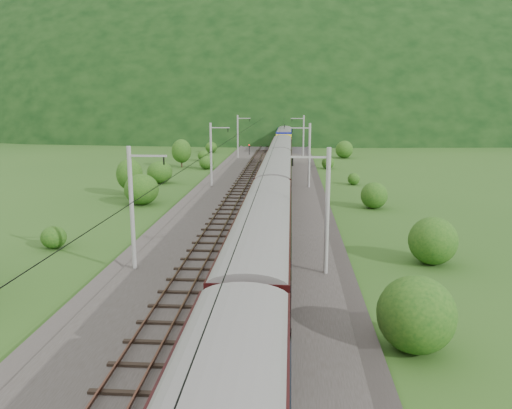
{
  "coord_description": "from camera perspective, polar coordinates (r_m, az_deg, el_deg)",
  "views": [
    {
      "loc": [
        3.9,
        -30.45,
        11.13
      ],
      "look_at": [
        1.06,
        9.95,
        2.6
      ],
      "focal_mm": 35.0,
      "sensor_mm": 36.0,
      "label": 1
    }
  ],
  "objects": [
    {
      "name": "vegetation_left",
      "position": [
        41.6,
        -22.31,
        -1.39
      ],
      "size": [
        10.88,
        145.47,
        6.34
      ],
      "color": "#194713",
      "rests_on": "ground"
    },
    {
      "name": "overhead_wires",
      "position": [
        40.84,
        -1.49,
        6.23
      ],
      "size": [
        4.83,
        198.0,
        0.03
      ],
      "color": "black",
      "rests_on": "ground"
    },
    {
      "name": "mountain_main",
      "position": [
        290.69,
        3.29,
        9.68
      ],
      "size": [
        504.0,
        360.0,
        244.0
      ],
      "primitive_type": "ellipsoid",
      "color": "black",
      "rests_on": "ground"
    },
    {
      "name": "railbed",
      "position": [
        42.09,
        -1.44,
        -3.23
      ],
      "size": [
        14.0,
        220.0,
        0.3
      ],
      "primitive_type": "cube",
      "color": "#38332D",
      "rests_on": "ground"
    },
    {
      "name": "hazard_post_near",
      "position": [
        87.95,
        1.2,
        5.24
      ],
      "size": [
        0.14,
        0.14,
        1.28
      ],
      "primitive_type": "cylinder",
      "color": "red",
      "rests_on": "railbed"
    },
    {
      "name": "hazard_post_far",
      "position": [
        75.16,
        1.14,
        4.12
      ],
      "size": [
        0.14,
        0.14,
        1.33
      ],
      "primitive_type": "cylinder",
      "color": "red",
      "rests_on": "railbed"
    },
    {
      "name": "ground",
      "position": [
        32.65,
        -3.12,
        -8.05
      ],
      "size": [
        600.0,
        600.0,
        0.0
      ],
      "primitive_type": "plane",
      "color": "#254A17",
      "rests_on": "ground"
    },
    {
      "name": "vegetation_right",
      "position": [
        41.63,
        15.37,
        -2.06
      ],
      "size": [
        8.05,
        112.6,
        3.15
      ],
      "color": "#194713",
      "rests_on": "ground"
    },
    {
      "name": "track_right",
      "position": [
        41.88,
        1.83,
        -3.0
      ],
      "size": [
        2.4,
        220.0,
        0.27
      ],
      "color": "#512F23",
      "rests_on": "railbed"
    },
    {
      "name": "catenary_left",
      "position": [
        63.59,
        -5.1,
        5.86
      ],
      "size": [
        2.54,
        192.28,
        8.0
      ],
      "color": "gray",
      "rests_on": "railbed"
    },
    {
      "name": "signal",
      "position": [
        99.72,
        -0.78,
        6.38
      ],
      "size": [
        0.23,
        0.23,
        2.11
      ],
      "color": "black",
      "rests_on": "railbed"
    },
    {
      "name": "track_left",
      "position": [
        42.33,
        -4.68,
        -2.87
      ],
      "size": [
        2.4,
        220.0,
        0.27
      ],
      "color": "#512F23",
      "rests_on": "railbed"
    },
    {
      "name": "catenary_right",
      "position": [
        62.84,
        6.05,
        5.77
      ],
      "size": [
        2.54,
        192.28,
        8.0
      ],
      "color": "gray",
      "rests_on": "railbed"
    },
    {
      "name": "train",
      "position": [
        40.88,
        1.85,
        1.47
      ],
      "size": [
        3.18,
        151.79,
        5.55
      ],
      "color": "black",
      "rests_on": "ground"
    },
    {
      "name": "mountain_ridge",
      "position": [
        353.09,
        -16.77,
        9.59
      ],
      "size": [
        336.0,
        280.0,
        132.0
      ],
      "primitive_type": "ellipsoid",
      "color": "black",
      "rests_on": "ground"
    }
  ]
}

